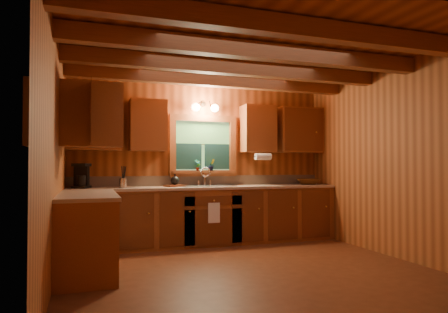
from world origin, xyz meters
TOP-DOWN VIEW (x-y plane):
  - room at (0.00, 0.00)m, footprint 4.20×4.20m
  - ceiling_beams at (0.00, 0.00)m, footprint 4.20×2.54m
  - base_cabinets at (-0.49, 1.28)m, footprint 4.20×2.22m
  - countertop at (-0.48, 1.29)m, footprint 4.20×2.24m
  - backsplash at (0.00, 1.89)m, footprint 4.20×0.02m
  - dishwasher_panel at (-1.47, 0.68)m, footprint 0.02×0.60m
  - upper_cabinets at (-0.56, 1.42)m, footprint 4.19×1.77m
  - window at (0.00, 1.87)m, footprint 1.12×0.08m
  - window_sill at (0.00, 1.82)m, footprint 1.06×0.14m
  - wall_sconce at (0.00, 1.75)m, footprint 0.45×0.21m
  - paper_towel_roll at (0.92, 1.53)m, footprint 0.27×0.11m
  - dish_towel at (0.00, 1.26)m, footprint 0.18×0.01m
  - sink at (0.00, 1.60)m, footprint 0.82×0.48m
  - coffee_maker at (-1.87, 1.67)m, footprint 0.20×0.26m
  - utensil_crock at (-1.30, 1.58)m, footprint 0.11×0.11m
  - cutting_board at (-0.51, 1.64)m, footprint 0.35×0.29m
  - teakettle at (-0.51, 1.64)m, footprint 0.13×0.13m
  - wicker_basket at (1.78, 1.57)m, footprint 0.53×0.53m
  - potted_plant_left at (-0.11, 1.82)m, footprint 0.12×0.10m
  - potted_plant_right at (0.12, 1.80)m, footprint 0.13×0.11m

SIDE VIEW (x-z plane):
  - base_cabinets at x=-0.49m, z-range 0.00..0.86m
  - dishwasher_panel at x=-1.47m, z-range 0.03..0.83m
  - dish_towel at x=0.00m, z-range 0.37..0.67m
  - sink at x=0.00m, z-range 0.64..1.07m
  - countertop at x=-0.48m, z-range 0.86..0.90m
  - cutting_board at x=-0.51m, z-range 0.90..0.93m
  - wicker_basket at x=1.78m, z-range 0.90..1.00m
  - utensil_crock at x=-1.30m, z-range 0.82..1.14m
  - backsplash at x=0.00m, z-range 0.90..1.06m
  - teakettle at x=-0.51m, z-range 0.91..1.08m
  - coffee_maker at x=-1.87m, z-range 0.90..1.25m
  - window_sill at x=0.00m, z-range 1.10..1.14m
  - potted_plant_left at x=-0.11m, z-range 1.14..1.33m
  - potted_plant_right at x=0.12m, z-range 1.14..1.33m
  - room at x=0.00m, z-range -0.80..3.40m
  - paper_towel_roll at x=0.92m, z-range 1.31..1.42m
  - window at x=0.00m, z-range 1.03..2.03m
  - upper_cabinets at x=-0.56m, z-range 1.45..2.23m
  - wall_sconce at x=0.00m, z-range 2.08..2.25m
  - ceiling_beams at x=0.00m, z-range 2.40..2.58m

